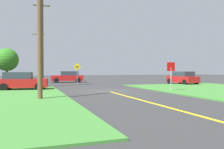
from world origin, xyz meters
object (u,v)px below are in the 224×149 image
Objects in this scene: oak_tree_left at (7,60)px; car_approaching_junction at (68,77)px; utility_pole_far at (38,55)px; direction_sign at (77,71)px; car_on_crossroad at (183,78)px; stop_sign at (171,71)px; utility_pole_near at (40,36)px; parked_car_near_building at (22,81)px; utility_pole_mid at (42,42)px.

car_approaching_junction is at bearing -29.82° from oak_tree_left.
utility_pole_far is 3.01× the size of direction_sign.
stop_sign is at bearing 133.96° from car_on_crossroad.
stop_sign is 0.48× the size of oak_tree_left.
car_on_crossroad is at bearing -9.17° from direction_sign.
utility_pole_near reaches higher than stop_sign.
car_on_crossroad is at bearing -33.57° from oak_tree_left.
stop_sign is at bearing -17.21° from parked_car_near_building.
utility_pole_far reaches higher than parked_car_near_building.
oak_tree_left reaches higher than car_approaching_junction.
utility_pole_near is 23.21m from utility_pole_far.
direction_sign is at bearing -58.80° from stop_sign.
parked_car_near_building is at bearing -23.95° from stop_sign.
stop_sign is 0.31× the size of utility_pole_far.
oak_tree_left is at bearing 51.09° from car_on_crossroad.
utility_pole_mid is at bearing 71.43° from parked_car_near_building.
utility_pole_near reaches higher than oak_tree_left.
direction_sign is at bearing -69.67° from utility_pole_far.
car_approaching_junction is at bearing 64.09° from utility_pole_mid.
utility_pole_near is (-10.62, -2.15, 2.15)m from stop_sign.
direction_sign is at bearing 69.51° from utility_pole_near.
parked_car_near_building is at bearing 92.59° from car_on_crossroad.
car_approaching_junction is 0.50× the size of utility_pole_mid.
utility_pole_mid reaches higher than car_on_crossroad.
utility_pole_mid is (0.68, 11.60, 0.94)m from utility_pole_near.
direction_sign is (-0.01, -7.33, 0.83)m from car_approaching_junction.
utility_pole_near is 11.65m from utility_pole_mid.
car_approaching_junction is 0.63× the size of utility_pole_near.
stop_sign is 11.97m from direction_sign.
parked_car_near_building and car_approaching_junction have the same top height.
utility_pole_mid is 11.62m from utility_pole_far.
utility_pole_near reaches higher than car_approaching_junction.
stop_sign reaches higher than car_approaching_junction.
direction_sign reaches higher than car_on_crossroad.
car_approaching_junction is 10.04m from utility_pole_mid.
direction_sign is (5.93, 4.75, 0.83)m from parked_car_near_building.
car_on_crossroad is 26.06m from oak_tree_left.
stop_sign is 14.06m from utility_pole_mid.
oak_tree_left reaches higher than direction_sign.
direction_sign is at bearing -55.04° from oak_tree_left.
utility_pole_far is at bearing -19.02° from oak_tree_left.
car_approaching_junction is at bearing -40.02° from utility_pole_far.
utility_pole_mid is at bearing 80.79° from car_on_crossroad.
utility_pole_far is at bearing 110.33° from direction_sign.
parked_car_near_building is 8.47m from utility_pole_near.
utility_pole_near is at bearing -110.49° from direction_sign.
utility_pole_far is at bearing 47.79° from car_on_crossroad.
oak_tree_left is (-2.62, 16.98, 2.57)m from parked_car_near_building.
car_on_crossroad is 0.92× the size of car_approaching_junction.
utility_pole_far is (0.07, 11.60, -0.76)m from utility_pole_mid.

